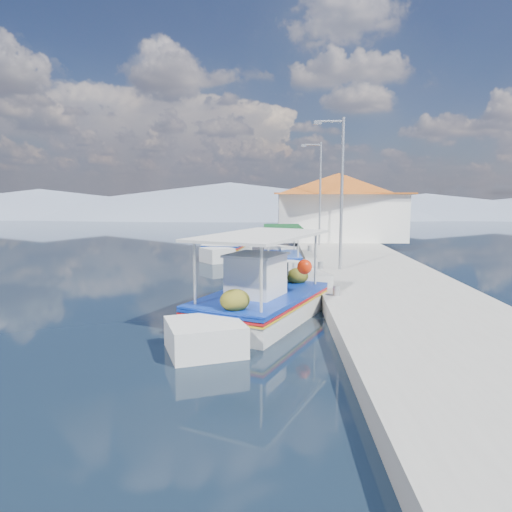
{
  "coord_description": "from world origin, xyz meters",
  "views": [
    {
      "loc": [
        1.94,
        -16.94,
        3.57
      ],
      "look_at": [
        1.27,
        -0.08,
        1.3
      ],
      "focal_mm": 32.95,
      "sensor_mm": 36.0,
      "label": 1
    }
  ],
  "objects": [
    {
      "name": "caique_green_canopy",
      "position": [
        2.31,
        5.85,
        0.33
      ],
      "size": [
        1.87,
        5.91,
        2.21
      ],
      "rotation": [
        0.0,
        0.0,
        -0.03
      ],
      "color": "silver",
      "rests_on": "ground"
    },
    {
      "name": "bollards",
      "position": [
        3.8,
        5.25,
        0.65
      ],
      "size": [
        0.2,
        17.2,
        0.3
      ],
      "color": "#A5A8AD",
      "rests_on": "quay"
    },
    {
      "name": "caique_blue_hull",
      "position": [
        -0.76,
        9.67,
        0.33
      ],
      "size": [
        2.57,
        6.89,
        1.23
      ],
      "rotation": [
        0.0,
        0.0,
        0.12
      ],
      "color": "silver",
      "rests_on": "ground"
    },
    {
      "name": "mountain_ridge",
      "position": [
        6.54,
        56.0,
        2.04
      ],
      "size": [
        171.4,
        96.0,
        5.5
      ],
      "color": "gray",
      "rests_on": "ground"
    },
    {
      "name": "harbor_building",
      "position": [
        6.2,
        15.0,
        2.78
      ],
      "size": [
        10.49,
        10.49,
        4.4
      ],
      "color": "white",
      "rests_on": "quay"
    },
    {
      "name": "lamp_post_near",
      "position": [
        4.51,
        2.0,
        3.85
      ],
      "size": [
        1.21,
        0.14,
        6.0
      ],
      "color": "#A5A8AD",
      "rests_on": "quay"
    },
    {
      "name": "ground",
      "position": [
        0.0,
        0.0,
        0.0
      ],
      "size": [
        160.0,
        160.0,
        0.0
      ],
      "primitive_type": "plane",
      "color": "black",
      "rests_on": "ground"
    },
    {
      "name": "quay",
      "position": [
        5.9,
        6.0,
        0.25
      ],
      "size": [
        5.0,
        44.0,
        0.5
      ],
      "primitive_type": "cube",
      "color": "#A09E96",
      "rests_on": "ground"
    },
    {
      "name": "main_caique",
      "position": [
        1.54,
        -4.0,
        0.52
      ],
      "size": [
        4.53,
        7.53,
        2.72
      ],
      "rotation": [
        0.0,
        0.0,
        0.42
      ],
      "color": "silver",
      "rests_on": "ground"
    },
    {
      "name": "lamp_post_far",
      "position": [
        4.51,
        11.0,
        3.85
      ],
      "size": [
        1.21,
        0.14,
        6.0
      ],
      "color": "#A5A8AD",
      "rests_on": "quay"
    }
  ]
}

